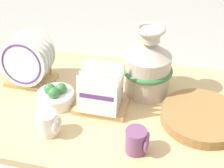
{
  "coord_description": "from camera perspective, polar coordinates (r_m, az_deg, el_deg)",
  "views": [
    {
      "loc": [
        0.25,
        -1.05,
        1.51
      ],
      "look_at": [
        0.0,
        0.0,
        0.74
      ],
      "focal_mm": 50.0,
      "sensor_mm": 36.0,
      "label": 1
    }
  ],
  "objects": [
    {
      "name": "mug_plum_glaze",
      "position": [
        1.16,
        4.63,
        -10.33
      ],
      "size": [
        0.09,
        0.08,
        0.1
      ],
      "color": "#7A4770",
      "rests_on": "display_table"
    },
    {
      "name": "ceramic_vase",
      "position": [
        1.39,
        6.57,
        3.31
      ],
      "size": [
        0.23,
        0.23,
        0.33
      ],
      "color": "beige",
      "rests_on": "display_table"
    },
    {
      "name": "dish_rack_square_plates",
      "position": [
        1.33,
        -2.04,
        -2.15
      ],
      "size": [
        0.22,
        0.16,
        0.19
      ],
      "color": "tan",
      "rests_on": "display_table"
    },
    {
      "name": "mug_cream_glaze",
      "position": [
        1.24,
        -11.53,
        -7.12
      ],
      "size": [
        0.09,
        0.08,
        0.1
      ],
      "color": "silver",
      "rests_on": "display_table"
    },
    {
      "name": "display_table",
      "position": [
        1.44,
        -0.0,
        -5.94
      ],
      "size": [
        1.25,
        0.79,
        0.63
      ],
      "color": "tan",
      "rests_on": "ground_plane"
    },
    {
      "name": "fruit_bowl",
      "position": [
        1.4,
        -10.25,
        -2.18
      ],
      "size": [
        0.16,
        0.16,
        0.1
      ],
      "color": "white",
      "rests_on": "display_table"
    },
    {
      "name": "dish_rack_round_plates",
      "position": [
        1.51,
        -15.12,
        3.52
      ],
      "size": [
        0.22,
        0.17,
        0.25
      ],
      "color": "tan",
      "rests_on": "display_table"
    },
    {
      "name": "wicker_charger_stack",
      "position": [
        1.34,
        16.04,
        -5.77
      ],
      "size": [
        0.34,
        0.34,
        0.04
      ],
      "color": "olive",
      "rests_on": "display_table"
    }
  ]
}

